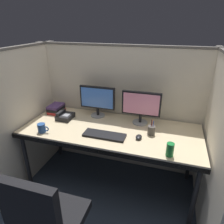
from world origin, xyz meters
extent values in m
plane|color=#2D3847|center=(0.00, 0.00, 0.00)|extent=(8.00, 8.00, 0.00)
cube|color=beige|center=(0.00, 0.74, 0.78)|extent=(2.20, 0.05, 1.55)
cube|color=#605B56|center=(0.00, 0.74, 1.56)|extent=(2.21, 0.06, 0.02)
cube|color=beige|center=(-0.99, 0.20, 0.78)|extent=(0.05, 1.40, 1.55)
cube|color=#605B56|center=(-0.99, 0.20, 1.56)|extent=(0.06, 1.41, 0.02)
cube|color=beige|center=(0.99, 0.20, 0.78)|extent=(0.05, 1.40, 1.55)
cube|color=beige|center=(0.00, 0.30, 0.72)|extent=(1.90, 0.80, 0.04)
cube|color=black|center=(0.00, -0.09, 0.72)|extent=(1.90, 0.02, 0.05)
cylinder|color=black|center=(-0.89, -0.04, 0.35)|extent=(0.04, 0.04, 0.70)
cylinder|color=black|center=(0.89, -0.04, 0.35)|extent=(0.04, 0.04, 0.70)
cylinder|color=black|center=(-0.89, 0.64, 0.35)|extent=(0.04, 0.04, 0.70)
cylinder|color=black|center=(0.89, 0.64, 0.35)|extent=(0.04, 0.04, 0.70)
cube|color=black|center=(-0.15, -0.66, 0.46)|extent=(0.44, 0.44, 0.07)
cube|color=black|center=(-0.15, -0.85, 0.73)|extent=(0.40, 0.06, 0.48)
cylinder|color=gray|center=(-0.25, 0.57, 0.75)|extent=(0.17, 0.17, 0.01)
cylinder|color=black|center=(-0.25, 0.57, 0.80)|extent=(0.03, 0.03, 0.09)
cube|color=black|center=(-0.25, 0.57, 0.98)|extent=(0.43, 0.03, 0.27)
cube|color=#3F72D8|center=(-0.25, 0.56, 0.98)|extent=(0.39, 0.01, 0.23)
cylinder|color=gray|center=(0.28, 0.53, 0.75)|extent=(0.17, 0.17, 0.01)
cylinder|color=black|center=(0.28, 0.53, 0.80)|extent=(0.03, 0.03, 0.09)
cube|color=black|center=(0.28, 0.53, 0.98)|extent=(0.43, 0.03, 0.27)
cube|color=pink|center=(0.28, 0.52, 0.98)|extent=(0.39, 0.01, 0.23)
cube|color=black|center=(-0.02, 0.14, 0.75)|extent=(0.43, 0.15, 0.02)
ellipsoid|color=black|center=(0.32, 0.20, 0.76)|extent=(0.06, 0.10, 0.03)
cylinder|color=#59595B|center=(0.32, 0.21, 0.77)|extent=(0.01, 0.01, 0.01)
cube|color=#B22626|center=(-0.79, 0.52, 0.76)|extent=(0.15, 0.21, 0.03)
cube|color=black|center=(-0.80, 0.52, 0.79)|extent=(0.15, 0.21, 0.04)
cube|color=#4C3366|center=(-0.80, 0.53, 0.82)|extent=(0.15, 0.21, 0.03)
cube|color=black|center=(-0.59, 0.39, 0.77)|extent=(0.17, 0.19, 0.06)
cube|color=black|center=(-0.65, 0.39, 0.81)|extent=(0.04, 0.17, 0.03)
cube|color=gray|center=(-0.57, 0.38, 0.80)|extent=(0.07, 0.09, 0.00)
cylinder|color=#197233|center=(0.63, 0.00, 0.80)|extent=(0.07, 0.07, 0.12)
cylinder|color=#4C4742|center=(0.43, 0.31, 0.79)|extent=(0.08, 0.08, 0.09)
cylinder|color=red|center=(0.43, 0.33, 0.83)|extent=(0.01, 0.01, 0.15)
cylinder|color=#263FB2|center=(0.44, 0.33, 0.82)|extent=(0.01, 0.01, 0.14)
cylinder|color=black|center=(0.43, 0.32, 0.83)|extent=(0.01, 0.01, 0.15)
cylinder|color=#264C8C|center=(-0.67, 0.03, 0.79)|extent=(0.08, 0.08, 0.09)
torus|color=#264C8C|center=(-0.61, 0.03, 0.79)|extent=(0.06, 0.01, 0.06)
camera|label=1|loc=(0.58, -1.52, 1.80)|focal=32.36mm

